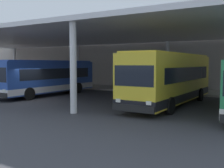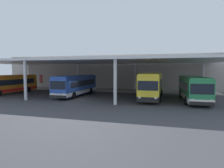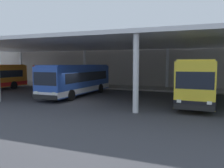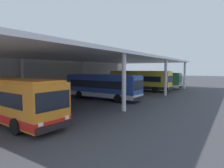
{
  "view_description": "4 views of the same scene",
  "coord_description": "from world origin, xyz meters",
  "px_view_note": "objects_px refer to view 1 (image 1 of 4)",
  "views": [
    {
      "loc": [
        16.07,
        -14.64,
        2.89
      ],
      "look_at": [
        5.5,
        2.94,
        1.32
      ],
      "focal_mm": 43.09,
      "sensor_mm": 36.0,
      "label": 1
    },
    {
      "loc": [
        11.45,
        -23.34,
        4.0
      ],
      "look_at": [
        4.22,
        3.28,
        1.95
      ],
      "focal_mm": 29.94,
      "sensor_mm": 36.0,
      "label": 2
    },
    {
      "loc": [
        10.07,
        -17.01,
        3.31
      ],
      "look_at": [
        2.33,
        3.03,
        1.34
      ],
      "focal_mm": 36.01,
      "sensor_mm": 36.0,
      "label": 3
    },
    {
      "loc": [
        -21.12,
        -10.98,
        3.84
      ],
      "look_at": [
        2.91,
        4.74,
        1.59
      ],
      "focal_mm": 30.21,
      "sensor_mm": 36.0,
      "label": 4
    }
  ],
  "objects_px": {
    "bus_middle_bay": "(171,79)",
    "bus_second_bay": "(48,77)",
    "bench_waiting": "(182,86)",
    "banner_sign": "(24,70)"
  },
  "relations": [
    {
      "from": "bus_second_bay",
      "to": "bench_waiting",
      "type": "bearing_deg",
      "value": 40.59
    },
    {
      "from": "bench_waiting",
      "to": "bus_middle_bay",
      "type": "bearing_deg",
      "value": -78.71
    },
    {
      "from": "bus_middle_bay",
      "to": "bus_second_bay",
      "type": "bearing_deg",
      "value": -179.25
    },
    {
      "from": "bus_second_bay",
      "to": "banner_sign",
      "type": "height_order",
      "value": "banner_sign"
    },
    {
      "from": "bench_waiting",
      "to": "banner_sign",
      "type": "height_order",
      "value": "banner_sign"
    },
    {
      "from": "bus_middle_bay",
      "to": "banner_sign",
      "type": "bearing_deg",
      "value": 162.36
    },
    {
      "from": "bench_waiting",
      "to": "bus_second_bay",
      "type": "bearing_deg",
      "value": -139.41
    },
    {
      "from": "bus_second_bay",
      "to": "banner_sign",
      "type": "bearing_deg",
      "value": 147.36
    },
    {
      "from": "bus_second_bay",
      "to": "bench_waiting",
      "type": "xyz_separation_m",
      "value": [
        9.92,
        8.5,
        -0.99
      ]
    },
    {
      "from": "bus_second_bay",
      "to": "bench_waiting",
      "type": "distance_m",
      "value": 13.1
    }
  ]
}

